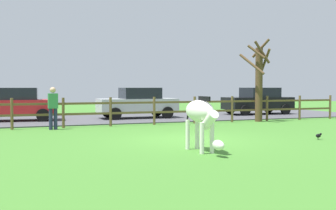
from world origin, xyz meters
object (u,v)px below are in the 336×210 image
Objects in this scene: bare_tree at (259,80)px; crow_on_grass at (319,136)px; zebra at (201,115)px; visitor_near_fence at (53,106)px; parked_car_black at (258,101)px; parked_car_red at (14,104)px; parked_car_silver at (138,103)px.

crow_on_grass is (-1.97, -6.36, -1.87)m from bare_tree.
zebra is at bearing -169.01° from crow_on_grass.
crow_on_grass is 0.13× the size of visitor_near_fence.
parked_car_black is at bearing 57.10° from bare_tree.
visitor_near_fence reaches higher than parked_car_black.
parked_car_red is (-8.94, 10.29, 0.72)m from crow_on_grass.
crow_on_grass is 10.37m from parked_car_silver.
parked_car_black is (2.54, 3.93, -1.15)m from bare_tree.
zebra is at bearing -131.72° from bare_tree.
parked_car_red is at bearing 111.83° from zebra.
crow_on_grass is at bearing -107.23° from bare_tree.
bare_tree is 18.49× the size of crow_on_grass.
parked_car_black is (13.46, 0.01, 0.00)m from parked_car_red.
parked_car_silver is 5.98m from parked_car_red.
visitor_near_fence reaches higher than zebra.
parked_car_silver is 2.44× the size of visitor_near_fence.
bare_tree is at bearing -122.90° from parked_car_black.
bare_tree reaches higher than visitor_near_fence.
parked_car_black reaches higher than zebra.
crow_on_grass is at bearing -113.69° from parked_car_black.
parked_car_black is (8.99, 11.16, -0.08)m from zebra.
visitor_near_fence is at bearing -177.74° from bare_tree.
parked_car_red is 13.46m from parked_car_black.
parked_car_black is (4.52, 10.29, 0.72)m from crow_on_grass.
zebra is 9.01× the size of crow_on_grass.
bare_tree reaches higher than crow_on_grass.
parked_car_silver is (-2.97, 9.91, 0.72)m from crow_on_grass.
bare_tree reaches higher than parked_car_black.
parked_car_red is at bearing 131.00° from crow_on_grass.
parked_car_silver reaches higher than zebra.
parked_car_black is at bearing 2.91° from parked_car_silver.
bare_tree is 0.99× the size of parked_car_black.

